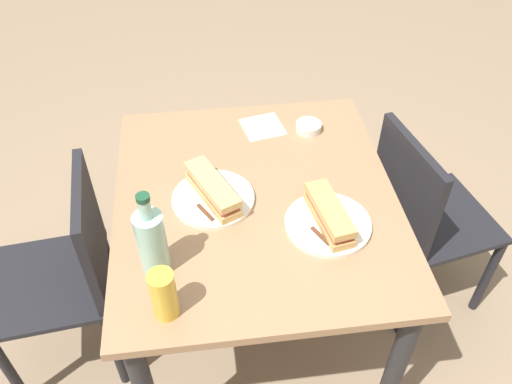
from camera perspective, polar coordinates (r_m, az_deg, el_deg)
name	(u,v)px	position (r m, az deg, el deg)	size (l,w,h in m)	color
ground_plane	(256,327)	(2.26, 0.00, -14.39)	(8.00, 8.00, 0.00)	#8C755B
dining_table	(256,223)	(1.76, 0.00, -3.36)	(1.00, 0.89, 0.76)	#997251
chair_far	(71,269)	(1.93, -19.35, -7.88)	(0.44, 0.44, 0.84)	black
chair_near	(420,215)	(2.09, 17.28, -2.34)	(0.47, 0.47, 0.84)	black
plate_near	(213,199)	(1.66, -4.64, -0.73)	(0.26, 0.26, 0.01)	silver
baguette_sandwich_near	(212,189)	(1.63, -4.72, 0.31)	(0.25, 0.17, 0.07)	tan
knife_near	(198,205)	(1.63, -6.24, -1.44)	(0.16, 0.10, 0.01)	silver
plate_far	(328,224)	(1.59, 7.77, -3.43)	(0.26, 0.26, 0.01)	silver
baguette_sandwich_far	(329,214)	(1.56, 7.91, -2.39)	(0.24, 0.11, 0.07)	tan
knife_far	(312,228)	(1.56, 6.11, -3.90)	(0.17, 0.09, 0.01)	silver
water_bottle	(152,242)	(1.42, -11.18, -5.28)	(0.08, 0.08, 0.28)	#99C6B7
beer_glass	(164,294)	(1.35, -9.93, -10.84)	(0.07, 0.07, 0.15)	gold
olive_bowl	(309,127)	(1.93, 5.69, 7.01)	(0.09, 0.09, 0.03)	silver
paper_napkin	(263,127)	(1.95, 0.73, 7.04)	(0.14, 0.14, 0.00)	white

